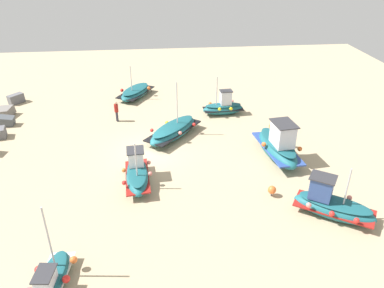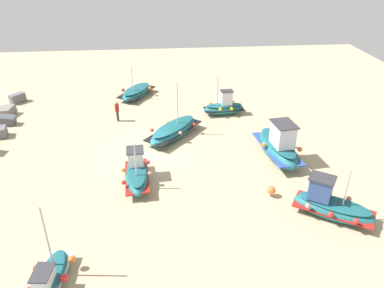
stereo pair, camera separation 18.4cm
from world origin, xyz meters
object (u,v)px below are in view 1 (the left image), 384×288
at_px(fishing_boat_1, 332,205).
at_px(fishing_boat_2, 173,131).
at_px(fishing_boat_3, 52,278).
at_px(mooring_buoy_1, 272,190).
at_px(fishing_boat_0, 278,146).
at_px(fishing_boat_5, 136,92).
at_px(mooring_buoy_0, 273,126).
at_px(fishing_boat_6, 223,107).
at_px(fishing_boat_4, 137,174).
at_px(person_walking, 116,110).

distance_m(fishing_boat_1, fishing_boat_2, 12.35).
distance_m(fishing_boat_3, mooring_buoy_1, 12.01).
relative_size(fishing_boat_0, fishing_boat_5, 1.14).
xyz_separation_m(fishing_boat_2, fishing_boat_3, (-12.89, 5.78, -0.09)).
bearing_deg(mooring_buoy_0, mooring_buoy_1, 163.19).
bearing_deg(mooring_buoy_0, fishing_boat_2, 91.85).
bearing_deg(fishing_boat_6, fishing_boat_1, -79.93).
bearing_deg(fishing_boat_5, fishing_boat_0, -112.35).
relative_size(fishing_boat_4, person_walking, 2.34).
distance_m(fishing_boat_1, mooring_buoy_1, 3.25).
bearing_deg(mooring_buoy_0, fishing_boat_0, 167.80).
xyz_separation_m(fishing_boat_1, fishing_boat_3, (-3.18, 13.42, -0.25)).
distance_m(fishing_boat_3, fishing_boat_6, 19.46).
bearing_deg(fishing_boat_1, fishing_boat_2, -17.75).
bearing_deg(fishing_boat_6, mooring_buoy_1, -90.06).
bearing_deg(mooring_buoy_1, fishing_boat_0, -20.96).
height_order(fishing_boat_2, fishing_boat_4, fishing_boat_2).
height_order(fishing_boat_1, fishing_boat_5, fishing_boat_5).
distance_m(fishing_boat_0, fishing_boat_5, 15.36).
relative_size(fishing_boat_1, fishing_boat_6, 1.23).
bearing_deg(mooring_buoy_1, fishing_boat_3, 115.40).
relative_size(fishing_boat_2, mooring_buoy_0, 7.49).
distance_m(fishing_boat_2, mooring_buoy_0, 7.48).
distance_m(fishing_boat_6, person_walking, 8.65).
xyz_separation_m(fishing_boat_2, mooring_buoy_1, (-7.73, -5.07, -0.12)).
xyz_separation_m(person_walking, mooring_buoy_0, (-2.96, -11.76, -0.58)).
relative_size(fishing_boat_3, mooring_buoy_0, 5.64).
bearing_deg(fishing_boat_1, fishing_boat_0, -46.64).
bearing_deg(person_walking, fishing_boat_6, -25.22).
relative_size(fishing_boat_3, fishing_boat_5, 0.83).
bearing_deg(fishing_boat_3, fishing_boat_2, 162.34).
height_order(person_walking, mooring_buoy_0, person_walking).
xyz_separation_m(fishing_boat_4, fishing_boat_5, (13.97, 0.51, -0.16)).
relative_size(fishing_boat_1, mooring_buoy_1, 6.48).
relative_size(fishing_boat_2, fishing_boat_5, 1.11).
bearing_deg(fishing_boat_2, person_walking, -87.41).
xyz_separation_m(fishing_boat_0, fishing_boat_3, (-9.25, 12.42, -0.46)).
bearing_deg(mooring_buoy_0, fishing_boat_6, 41.98).
bearing_deg(person_walking, fishing_boat_2, -65.46).
xyz_separation_m(person_walking, mooring_buoy_1, (-10.93, -9.36, -0.55)).
bearing_deg(mooring_buoy_0, person_walking, 75.89).
relative_size(fishing_boat_4, fishing_boat_6, 1.14).
xyz_separation_m(fishing_boat_0, fishing_boat_1, (-6.07, -0.99, -0.21)).
bearing_deg(fishing_boat_5, fishing_boat_2, -131.48).
distance_m(fishing_boat_1, fishing_boat_4, 10.89).
bearing_deg(fishing_boat_6, mooring_buoy_0, -51.73).
height_order(fishing_boat_0, fishing_boat_3, fishing_boat_3).
bearing_deg(fishing_boat_5, fishing_boat_3, -158.66).
bearing_deg(mooring_buoy_1, fishing_boat_4, 74.40).
relative_size(fishing_boat_3, person_walking, 2.24).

